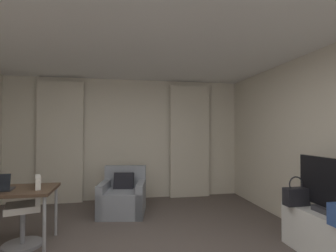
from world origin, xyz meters
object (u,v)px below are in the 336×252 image
at_px(tv_flatscreen, 330,188).
at_px(handbag_primary, 296,196).
at_px(desk_chair, 26,215).
at_px(armchair, 123,197).
at_px(tv_console, 329,237).

relative_size(tv_flatscreen, handbag_primary, 2.46).
relative_size(desk_chair, handbag_primary, 2.39).
bearing_deg(tv_flatscreen, handbag_primary, 112.99).
height_order(armchair, tv_flatscreen, tv_flatscreen).
bearing_deg(tv_console, armchair, 136.88).
distance_m(desk_chair, tv_flatscreen, 3.72).
height_order(armchair, handbag_primary, handbag_primary).
xyz_separation_m(tv_flatscreen, handbag_primary, (-0.15, 0.37, -0.17)).
height_order(tv_console, tv_flatscreen, tv_flatscreen).
height_order(armchair, tv_console, armchair).
height_order(desk_chair, tv_console, desk_chair).
relative_size(desk_chair, tv_flatscreen, 0.97).
bearing_deg(armchair, desk_chair, -138.63).
height_order(desk_chair, tv_flatscreen, tv_flatscreen).
bearing_deg(tv_console, tv_flatscreen, -90.00).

